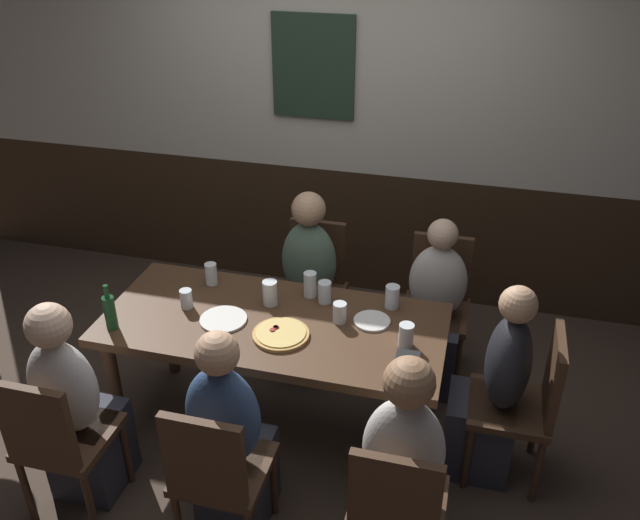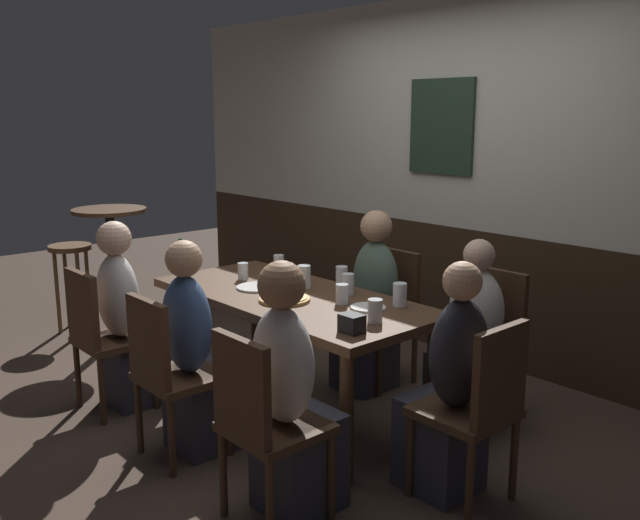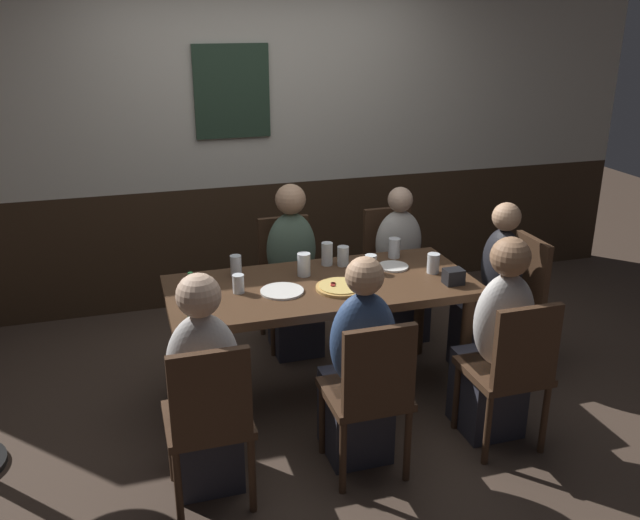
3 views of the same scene
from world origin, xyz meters
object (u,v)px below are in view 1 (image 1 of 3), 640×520
object	(u,v)px
pizza	(281,334)
plate_white_large	(223,319)
highball_clear	(310,286)
tumbler_water	(392,298)
chair_right_far	(437,298)
pint_glass_stout	(406,336)
person_head_east	(492,398)
person_right_near	(402,478)
beer_glass_half	(186,299)
beer_bottle_green	(110,312)
pint_glass_amber	(340,314)
chair_mid_far	(314,282)
chair_head_east	(526,400)
person_mid_far	(307,295)
plate_white_small	(372,321)
pint_glass_pale	(325,293)
beer_glass_tall	(211,275)
chair_left_near	(58,438)
chair_mid_near	(217,471)
person_mid_near	(230,447)
person_left_near	(78,415)
dining_table	(274,334)
chair_right_near	(396,508)
person_right_far	(434,319)
condiment_caddy	(407,363)
tumbler_short	(270,294)

from	to	relation	value
pizza	plate_white_large	bearing A→B (deg)	170.59
highball_clear	tumbler_water	bearing A→B (deg)	0.60
chair_right_far	pint_glass_stout	xyz separation A→B (m)	(-0.09, -0.85, 0.30)
person_head_east	pizza	world-z (taller)	person_head_east
person_right_near	beer_glass_half	xyz separation A→B (m)	(-1.28, 0.66, 0.29)
beer_bottle_green	plate_white_large	size ratio (longest dim) A/B	1.04
pint_glass_amber	tumbler_water	world-z (taller)	tumbler_water
chair_mid_far	person_head_east	xyz separation A→B (m)	(1.15, -0.82, -0.02)
chair_head_east	pizza	size ratio (longest dim) A/B	3.05
pint_glass_stout	beer_glass_half	xyz separation A→B (m)	(-1.19, 0.04, -0.00)
person_right_near	person_mid_far	world-z (taller)	person_right_near
person_head_east	plate_white_small	bearing A→B (deg)	169.51
chair_head_east	pint_glass_pale	distance (m)	1.16
beer_glass_tall	chair_left_near	bearing A→B (deg)	-107.11
chair_mid_near	pint_glass_pale	xyz separation A→B (m)	(0.21, 1.06, 0.30)
highball_clear	beer_bottle_green	xyz separation A→B (m)	(-0.90, -0.55, 0.04)
chair_mid_near	pint_glass_stout	xyz separation A→B (m)	(0.70, 0.78, 0.30)
person_mid_near	pint_glass_amber	xyz separation A→B (m)	(0.34, 0.74, 0.31)
highball_clear	person_right_near	bearing A→B (deg)	-54.68
person_left_near	person_mid_near	distance (m)	0.79
person_mid_far	pint_glass_pale	bearing A→B (deg)	-62.43
pint_glass_amber	beer_bottle_green	size ratio (longest dim) A/B	0.43
person_mid_far	plate_white_large	distance (m)	0.80
dining_table	highball_clear	bearing A→B (deg)	66.55
person_head_east	beer_glass_half	xyz separation A→B (m)	(-1.64, 0.01, 0.32)
chair_mid_near	person_left_near	distance (m)	0.80
dining_table	chair_right_near	xyz separation A→B (m)	(0.79, -0.82, -0.16)
person_left_near	beer_glass_tall	xyz separation A→B (m)	(0.33, 0.92, 0.31)
pizza	plate_white_small	distance (m)	0.48
person_right_far	highball_clear	xyz separation A→B (m)	(-0.67, -0.37, 0.35)
chair_mid_far	beer_bottle_green	size ratio (longest dim) A/B	3.44
chair_head_east	plate_white_small	bearing A→B (deg)	171.59
chair_left_near	condiment_caddy	world-z (taller)	chair_left_near
person_left_near	tumbler_water	world-z (taller)	person_left_near
pint_glass_pale	condiment_caddy	world-z (taller)	pint_glass_pale
chair_mid_far	plate_white_small	distance (m)	0.89
highball_clear	chair_mid_near	bearing A→B (deg)	-96.36
person_head_east	beer_glass_tall	size ratio (longest dim) A/B	8.90
chair_right_far	person_mid_far	distance (m)	0.80
beer_glass_tall	pint_glass_pale	xyz separation A→B (m)	(0.67, -0.02, 0.00)
highball_clear	pint_glass_pale	xyz separation A→B (m)	(0.09, -0.04, -0.01)
person_left_near	plate_white_small	distance (m)	1.52
chair_right_near	pint_glass_amber	bearing A→B (deg)	116.66
plate_white_large	condiment_caddy	xyz separation A→B (m)	(0.98, -0.17, 0.04)
person_left_near	tumbler_short	bearing A→B (deg)	48.08
beer_glass_tall	tumbler_short	bearing A→B (deg)	-16.55
pint_glass_pale	tumbler_short	size ratio (longest dim) A/B	0.88
person_mid_far	highball_clear	world-z (taller)	person_mid_far
pizza	condiment_caddy	world-z (taller)	condiment_caddy
chair_head_east	highball_clear	bearing A→B (deg)	166.62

